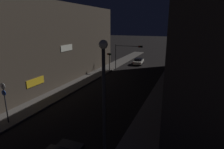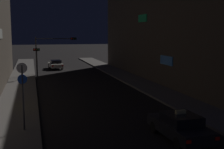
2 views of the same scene
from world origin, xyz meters
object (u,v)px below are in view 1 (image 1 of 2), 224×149
Objects in this scene: far_car at (139,61)px; traffic_light_left_kerb at (109,59)px; traffic_light_overhead at (126,52)px; sign_pole_left at (5,99)px; street_lamp_near_block at (104,109)px.

traffic_light_left_kerb is at bearing -106.63° from far_car.
traffic_light_left_kerb reaches higher than far_car.
traffic_light_left_kerb is (-2.18, -3.21, -1.02)m from traffic_light_overhead.
far_car is 1.20× the size of sign_pole_left.
far_car is at bearing 73.37° from traffic_light_left_kerb.
traffic_light_overhead reaches higher than far_car.
traffic_light_overhead reaches higher than sign_pole_left.
traffic_light_overhead is at bearing 55.82° from traffic_light_left_kerb.
traffic_light_overhead is 1.43× the size of sign_pole_left.
traffic_light_overhead is (-0.81, -6.79, 3.05)m from far_car.
street_lamp_near_block is at bearing -16.57° from sign_pole_left.
street_lamp_near_block is at bearing -67.06° from traffic_light_left_kerb.
sign_pole_left is at bearing 163.43° from street_lamp_near_block.
far_car is 10.63m from traffic_light_left_kerb.
traffic_light_left_kerb is 1.01× the size of sign_pole_left.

